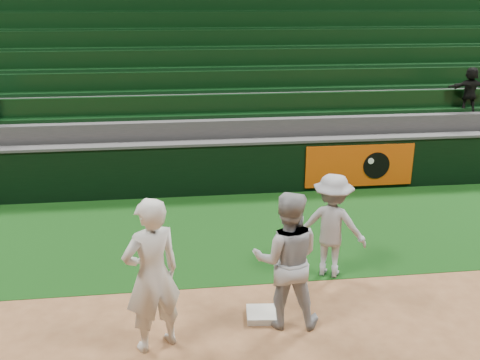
# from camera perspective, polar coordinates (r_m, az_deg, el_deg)

# --- Properties ---
(ground) EXTENTS (70.00, 70.00, 0.00)m
(ground) POSITION_cam_1_polar(r_m,az_deg,el_deg) (7.95, 3.48, -14.27)
(ground) COLOR brown
(ground) RESTS_ON ground
(foul_grass) EXTENTS (36.00, 4.20, 0.01)m
(foul_grass) POSITION_cam_1_polar(r_m,az_deg,el_deg) (10.56, 0.50, -5.41)
(foul_grass) COLOR black
(foul_grass) RESTS_ON ground
(first_base) EXTENTS (0.46, 0.46, 0.10)m
(first_base) POSITION_cam_1_polar(r_m,az_deg,el_deg) (7.89, 2.32, -14.14)
(first_base) COLOR silver
(first_base) RESTS_ON ground
(first_baseman) EXTENTS (0.90, 0.78, 2.08)m
(first_baseman) POSITION_cam_1_polar(r_m,az_deg,el_deg) (6.90, -9.37, -10.01)
(first_baseman) COLOR silver
(first_baseman) RESTS_ON ground
(baserunner) EXTENTS (1.06, 0.89, 1.95)m
(baserunner) POSITION_cam_1_polar(r_m,az_deg,el_deg) (7.36, 5.01, -8.44)
(baserunner) COLOR #A1A4AB
(baserunner) RESTS_ON ground
(base_coach) EXTENTS (1.29, 1.06, 1.73)m
(base_coach) POSITION_cam_1_polar(r_m,az_deg,el_deg) (8.74, 9.77, -4.82)
(base_coach) COLOR #9CA0AA
(base_coach) RESTS_ON foul_grass
(field_wall) EXTENTS (36.00, 0.45, 1.25)m
(field_wall) POSITION_cam_1_polar(r_m,az_deg,el_deg) (12.38, -0.73, 1.42)
(field_wall) COLOR black
(field_wall) RESTS_ON ground
(stadium_seating) EXTENTS (36.00, 5.95, 4.99)m
(stadium_seating) POSITION_cam_1_polar(r_m,az_deg,el_deg) (15.78, -2.42, 9.20)
(stadium_seating) COLOR #353537
(stadium_seating) RESTS_ON ground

